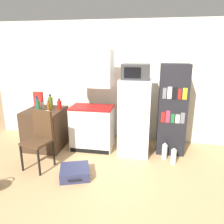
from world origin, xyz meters
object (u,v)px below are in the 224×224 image
Objects in this scene: bottle_amber_beer at (49,106)px; suitcase_large_flat at (75,172)px; kitchen_hutch at (92,105)px; bottle_blue_soda at (37,104)px; water_bottle_front at (165,151)px; cereal_box at (38,99)px; bottle_green_tall at (38,106)px; bottle_olive_oil at (51,102)px; bowl at (46,112)px; chair at (40,135)px; water_bottle_middle at (174,156)px; bookshelf at (172,110)px; side_table at (46,128)px; bottle_milk_white at (42,105)px; bottle_ketchup_red at (59,105)px; refrigerator at (135,117)px; microwave at (136,72)px.

bottle_amber_beer reaches higher than suitcase_large_flat.
kitchen_hutch is 1.07m from bottle_blue_soda.
water_bottle_front is at bearing -1.17° from bottle_amber_beer.
cereal_box is 1.91m from suitcase_large_flat.
bottle_green_tall reaches higher than bottle_olive_oil.
bowl is 0.45× the size of cereal_box.
bottle_amber_beer reaches higher than chair.
bottle_amber_beer is 2.51m from water_bottle_middle.
water_bottle_middle is at bearing -85.18° from bookshelf.
bottle_green_tall is at bearing -141.63° from bottle_amber_beer.
bowl is at bearing -80.01° from bottle_olive_oil.
bookshelf is 2.53m from bottle_green_tall.
bottle_milk_white is at bearing 131.21° from side_table.
kitchen_hutch reaches higher than suitcase_large_flat.
cereal_box is at bearing 114.85° from suitcase_large_flat.
bottle_milk_white reaches higher than side_table.
water_bottle_front is (2.37, -0.10, -0.25)m from side_table.
bottle_olive_oil is (0.10, 0.32, -0.00)m from bottle_green_tall.
water_bottle_front is (2.61, -0.35, -0.80)m from cereal_box.
bottle_ketchup_red is at bearing 171.52° from water_bottle_middle.
refrigerator is at bearing -4.91° from cereal_box.
cereal_box is (-1.19, 0.13, 0.05)m from kitchen_hutch.
bookshelf is at bearing 8.46° from bottle_green_tall.
chair is 1.72× the size of suitcase_large_flat.
side_table is 0.47m from bottle_milk_white.
water_bottle_middle is at bearing -4.40° from bottle_blue_soda.
refrigerator is at bearing 10.12° from bowl.
bottle_green_tall is 0.20m from bowl.
bottle_green_tall is 2.06× the size of bowl.
bowl is at bearing -176.90° from water_bottle_front.
bottle_olive_oil is 0.84× the size of water_bottle_middle.
refrigerator is 4.76× the size of cereal_box.
bottle_green_tall is (-0.32, -0.25, 0.03)m from bottle_ketchup_red.
water_bottle_front is 0.21m from water_bottle_middle.
microwave is 0.88× the size of suitcase_large_flat.
kitchen_hutch is 2.00× the size of chair.
suitcase_large_flat is at bearing -155.61° from water_bottle_middle.
side_table is at bearing 177.67° from water_bottle_front.
bottle_olive_oil is at bearing 72.34° from bottle_green_tall.
cereal_box is at bearing 117.44° from bottle_green_tall.
bottle_amber_beer is 0.75m from chair.
bottle_olive_oil is at bearing 22.88° from bottle_milk_white.
bottle_amber_beer is (0.24, 0.00, -0.04)m from bottle_blue_soda.
refrigerator is 7.26× the size of bottle_amber_beer.
bottle_ketchup_red is 0.57m from cereal_box.
bottle_olive_oil is at bearing 177.65° from refrigerator.
cereal_box reaches higher than side_table.
bottle_ketchup_red is (0.37, -0.01, 0.03)m from bottle_milk_white.
bottle_olive_oil reaches higher than side_table.
bookshelf is (2.48, 0.20, 0.45)m from side_table.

